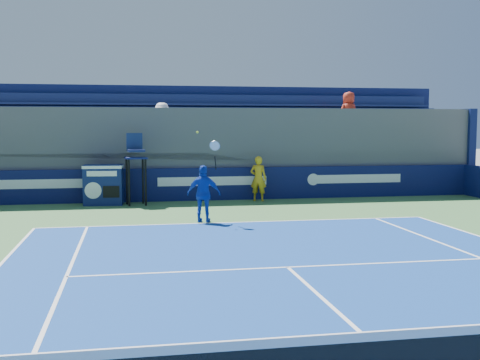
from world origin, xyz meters
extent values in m
imported|color=gold|center=(1.60, 16.54, 0.83)|extent=(0.70, 0.59, 1.63)
cube|color=white|center=(0.00, 11.88, 0.02)|extent=(10.97, 0.07, 0.00)
cube|color=white|center=(0.00, 6.40, 0.02)|extent=(8.23, 0.07, 0.00)
cube|color=white|center=(0.00, 0.00, 0.98)|extent=(11.57, 0.03, 0.08)
cube|color=#0B1042|center=(0.00, 17.10, 0.60)|extent=(20.40, 0.20, 1.20)
cube|color=white|center=(-6.00, 17.00, 0.72)|extent=(3.20, 0.01, 0.32)
cube|color=white|center=(0.00, 17.00, 0.72)|extent=(4.00, 0.01, 0.32)
cube|color=white|center=(5.50, 17.00, 0.72)|extent=(3.60, 0.01, 0.32)
cylinder|color=white|center=(3.80, 16.99, 0.72)|extent=(0.44, 0.01, 0.44)
cube|color=#101B50|center=(-3.87, 16.46, 0.70)|extent=(1.35, 0.80, 1.40)
cube|color=white|center=(-3.87, 16.46, 1.33)|extent=(1.37, 0.82, 0.10)
cylinder|color=white|center=(-4.20, 16.12, 0.55)|extent=(0.56, 0.06, 0.56)
cube|color=black|center=(-3.60, 16.08, 0.50)|extent=(0.55, 0.06, 0.40)
cube|color=white|center=(-3.90, 16.10, 1.12)|extent=(1.00, 0.09, 0.18)
cylinder|color=black|center=(-3.00, 15.92, 0.80)|extent=(0.08, 0.08, 1.60)
cylinder|color=black|center=(-2.44, 16.00, 0.80)|extent=(0.08, 0.08, 1.60)
cylinder|color=black|center=(-3.08, 16.48, 0.80)|extent=(0.08, 0.08, 1.60)
cylinder|color=black|center=(-2.52, 16.56, 0.80)|extent=(0.08, 0.08, 1.60)
cube|color=#101750|center=(-2.76, 16.24, 1.63)|extent=(0.79, 0.79, 0.06)
cube|color=#141D4D|center=(-2.75, 16.14, 1.88)|extent=(0.61, 0.52, 0.08)
cube|color=navy|center=(-2.80, 16.50, 2.18)|extent=(0.55, 0.14, 0.60)
imported|color=#163EB6|center=(-0.92, 12.12, 0.82)|extent=(1.02, 0.65, 1.61)
cylinder|color=black|center=(-0.62, 11.95, 1.70)|extent=(0.09, 0.16, 0.39)
torus|color=#B7B7BC|center=(-0.64, 11.88, 2.18)|extent=(0.32, 0.21, 0.29)
cylinder|color=silver|center=(-0.64, 11.88, 2.18)|extent=(0.26, 0.17, 0.24)
sphere|color=yellow|center=(-1.10, 12.08, 2.55)|extent=(0.07, 0.07, 0.07)
cube|color=#525257|center=(0.00, 19.00, 1.69)|extent=(20.40, 3.60, 3.38)
cube|color=#525257|center=(0.00, 17.65, 1.48)|extent=(20.40, 0.90, 0.55)
cube|color=#14214E|center=(0.00, 17.55, 1.95)|extent=(20.00, 0.45, 0.08)
cube|color=#14214E|center=(0.00, 17.80, 2.15)|extent=(20.00, 0.06, 0.45)
cube|color=#525257|center=(0.00, 18.55, 2.02)|extent=(20.40, 0.90, 0.55)
cube|color=#14214E|center=(0.00, 18.45, 2.50)|extent=(20.00, 0.45, 0.08)
cube|color=#14214E|center=(0.00, 18.70, 2.70)|extent=(20.00, 0.06, 0.45)
cube|color=#525257|center=(0.00, 19.45, 2.58)|extent=(20.40, 0.90, 0.55)
cube|color=#14214E|center=(0.00, 19.35, 3.05)|extent=(20.00, 0.45, 0.08)
cube|color=#14214E|center=(0.00, 19.60, 3.25)|extent=(20.00, 0.06, 0.45)
cube|color=#525257|center=(0.00, 20.35, 3.13)|extent=(20.40, 0.90, 0.55)
cube|color=#14214E|center=(0.00, 20.25, 3.60)|extent=(20.00, 0.45, 0.08)
cube|color=#14214E|center=(0.00, 20.50, 3.80)|extent=(20.00, 0.06, 0.45)
cube|color=#0C1647|center=(0.00, 20.95, 2.20)|extent=(20.80, 0.30, 4.40)
cube|color=#0C1647|center=(10.35, 19.00, 1.70)|extent=(0.30, 3.90, 3.40)
imported|color=gold|center=(-5.93, 17.60, 2.53)|extent=(0.76, 0.61, 1.52)
imported|color=silver|center=(-1.78, 17.60, 2.67)|extent=(1.20, 0.74, 1.80)
imported|color=teal|center=(2.08, 17.60, 2.58)|extent=(0.99, 0.51, 1.63)
imported|color=#A82A18|center=(5.72, 18.50, 3.21)|extent=(0.98, 0.77, 1.77)
camera|label=1|loc=(-2.95, -4.60, 2.73)|focal=45.00mm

